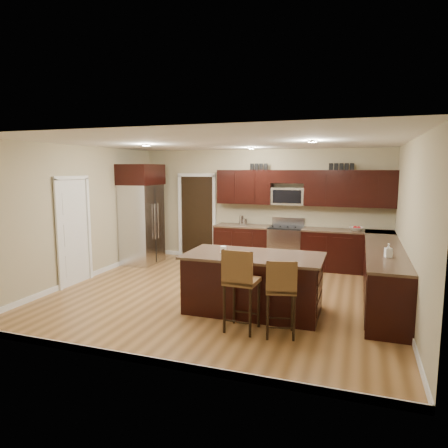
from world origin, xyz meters
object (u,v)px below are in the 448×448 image
at_px(island, 253,285).
at_px(stool_right, 281,289).
at_px(range, 286,246).
at_px(stool_mid, 240,281).
at_px(refrigerator, 142,213).

relative_size(island, stool_right, 2.02).
xyz_separation_m(range, island, (0.04, -3.09, -0.04)).
bearing_deg(stool_mid, refrigerator, 140.37).
bearing_deg(stool_mid, island, 95.91).
xyz_separation_m(island, stool_right, (0.60, -0.84, 0.24)).
bearing_deg(stool_right, range, 86.26).
bearing_deg(island, range, 90.45).
distance_m(stool_mid, stool_right, 0.57).
bearing_deg(refrigerator, range, 13.47).
distance_m(range, stool_mid, 3.95).
height_order(stool_mid, refrigerator, refrigerator).
height_order(range, refrigerator, refrigerator).
height_order(range, stool_mid, stool_mid).
bearing_deg(stool_mid, range, 94.54).
relative_size(stool_right, refrigerator, 0.46).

